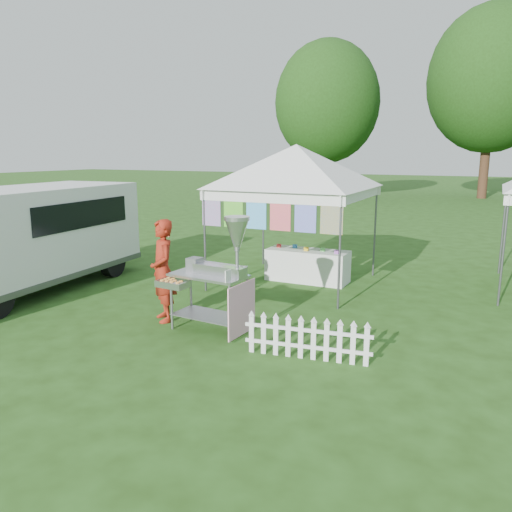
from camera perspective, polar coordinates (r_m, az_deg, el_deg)
The scene contains 9 objects.
ground at distance 8.09m, azimuth -4.83°, elevation -8.76°, with size 120.00×120.00×0.00m, color #254513.
canopy_main at distance 10.73m, azimuth 4.63°, elevation 12.56°, with size 4.24×4.24×3.45m.
tree_left at distance 32.21m, azimuth 8.13°, elevation 16.99°, with size 6.40×6.40×9.53m.
tree_mid at distance 34.79m, azimuth 25.38°, elevation 17.78°, with size 7.60×7.60×11.52m.
donut_cart at distance 7.78m, azimuth -4.32°, elevation -1.05°, with size 1.41×0.88×1.89m.
vendor at distance 8.56m, azimuth -10.59°, elevation -1.67°, with size 0.64×0.42×1.75m, color maroon.
cargo_van at distance 11.37m, azimuth -24.41°, elevation 2.17°, with size 2.40×5.24×2.12m.
picket_fence at distance 7.04m, azimuth 5.86°, elevation -9.47°, with size 1.79×0.28×0.56m.
display_table at distance 11.19m, azimuth 5.90°, elevation -1.09°, with size 1.80×0.70×0.71m, color white.
Camera 1 is at (3.89, -6.51, 2.83)m, focal length 35.00 mm.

